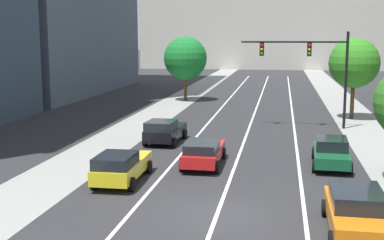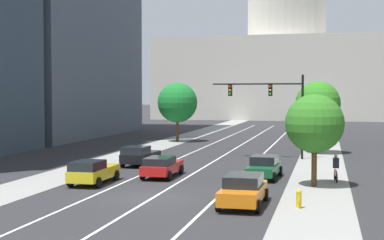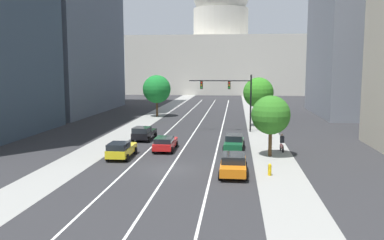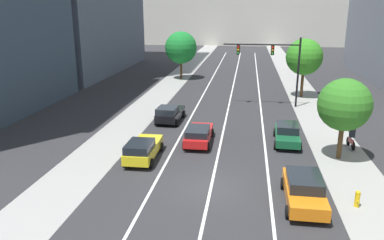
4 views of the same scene
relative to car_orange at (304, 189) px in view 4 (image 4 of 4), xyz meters
name	(u,v)px [view 4 (image 4 of 4)]	position (x,y,z in m)	size (l,w,h in m)	color
ground_plane	(236,74)	(-4.93, 41.09, -0.80)	(400.00, 400.00, 0.00)	#2B2B2D
sidewalk_left	(177,78)	(-13.34, 36.09, -0.80)	(3.66, 130.00, 0.01)	gray
sidewalk_right	(295,81)	(3.48, 36.09, -0.80)	(3.66, 130.00, 0.01)	gray
lane_stripe_left	(204,93)	(-8.22, 26.09, -0.79)	(0.16, 90.00, 0.01)	white
lane_stripe_center	(231,94)	(-4.93, 26.09, -0.79)	(0.16, 90.00, 0.01)	white
lane_stripe_right	(259,95)	(-1.64, 26.09, -0.79)	(0.16, 90.00, 0.01)	white
car_orange	(304,189)	(0.00, 0.00, 0.00)	(2.09, 4.74, 1.53)	orange
car_yellow	(143,149)	(-9.86, 4.60, -0.02)	(1.99, 4.56, 1.50)	yellow
car_black	(170,113)	(-9.88, 13.66, 0.00)	(2.19, 4.31, 1.55)	black
car_green	(287,133)	(0.00, 9.47, -0.05)	(2.11, 4.57, 1.46)	#14512D
car_red	(199,134)	(-6.58, 8.33, -0.06)	(1.97, 4.65, 1.38)	red
traffic_signal_mast	(275,59)	(-0.41, 21.02, 4.12)	(7.73, 0.39, 7.06)	black
fire_hydrant	(357,198)	(2.68, 0.01, -0.34)	(0.26, 0.35, 0.91)	yellow
cyclist	(352,137)	(4.51, 8.96, 0.05)	(0.39, 1.70, 1.72)	black
street_tree_near_right	(304,57)	(3.11, 25.97, 3.77)	(4.09, 4.09, 6.63)	#51381E
street_tree_near_left	(181,48)	(-12.66, 35.66, 3.65)	(4.54, 4.54, 6.74)	#51381E
street_tree_mid_right	(344,105)	(3.24, 6.86, 2.91)	(3.48, 3.48, 5.47)	#51381E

